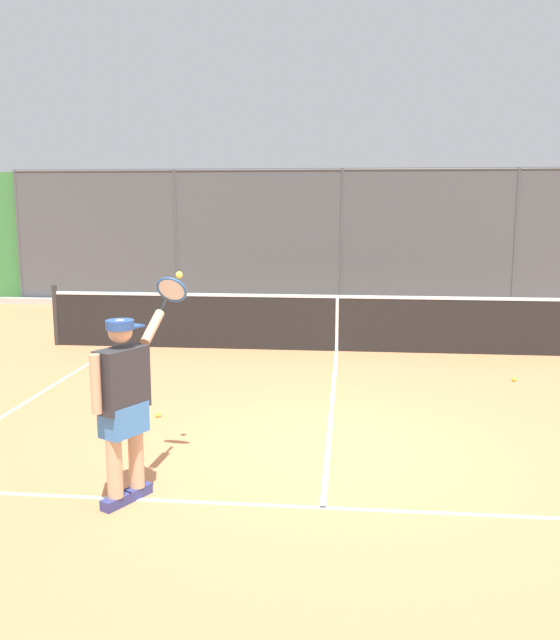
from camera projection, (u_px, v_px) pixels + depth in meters
name	position (u px, v px, depth m)	size (l,w,h in m)	color
ground_plane	(328.00, 448.00, 6.95)	(60.00, 60.00, 0.00)	#C67A4C
court_line_markings	(322.00, 518.00, 5.39)	(7.77, 10.97, 0.01)	white
fence_backdrop	(342.00, 239.00, 16.59)	(19.00, 1.37, 3.29)	#474C51
tennis_net	(337.00, 322.00, 11.39)	(9.98, 0.09, 1.07)	#2D2D2D
tennis_player	(124.00, 398.00, 5.56)	(0.57, 1.30, 1.85)	navy
tennis_ball_by_sideline	(514.00, 379.00, 9.52)	(0.07, 0.07, 0.07)	#C1D138
tennis_ball_mid_court	(158.00, 414.00, 7.94)	(0.07, 0.07, 0.07)	#D6E042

